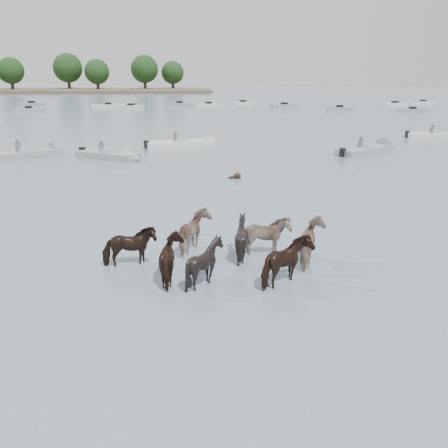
{
  "coord_description": "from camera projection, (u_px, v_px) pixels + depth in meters",
  "views": [
    {
      "loc": [
        1.43,
        -12.81,
        5.89
      ],
      "look_at": [
        2.66,
        2.35,
        1.1
      ],
      "focal_mm": 38.52,
      "sensor_mm": 36.0,
      "label": 1
    }
  ],
  "objects": [
    {
      "name": "motorboat_d",
      "position": [
        371.0,
        149.0,
        37.32
      ],
      "size": [
        5.81,
        4.61,
        1.92
      ],
      "rotation": [
        0.0,
        0.0,
        0.59
      ],
      "color": "gray",
      "rests_on": "ground"
    },
    {
      "name": "motorboat_c",
      "position": [
        190.0,
        143.0,
        40.46
      ],
      "size": [
        6.47,
        3.4,
        1.92
      ],
      "rotation": [
        0.0,
        0.0,
        0.3
      ],
      "color": "silver",
      "rests_on": "ground"
    },
    {
      "name": "motorboat_b",
      "position": [
        116.0,
        156.0,
        34.23
      ],
      "size": [
        5.33,
        4.18,
        1.92
      ],
      "rotation": [
        0.0,
        0.0,
        -0.56
      ],
      "color": "gray",
      "rests_on": "ground"
    },
    {
      "name": "pony_herd",
      "position": [
        230.0,
        248.0,
        15.17
      ],
      "size": [
        7.55,
        4.68,
        1.54
      ],
      "color": "black",
      "rests_on": "ground"
    },
    {
      "name": "motorboat_a",
      "position": [
        35.0,
        153.0,
        35.39
      ],
      "size": [
        5.36,
        4.42,
        1.92
      ],
      "rotation": [
        0.0,
        0.0,
        0.61
      ],
      "color": "gray",
      "rests_on": "ground"
    },
    {
      "name": "swimming_pony",
      "position": [
        236.0,
        177.0,
        28.09
      ],
      "size": [
        0.72,
        0.44,
        0.44
      ],
      "color": "black",
      "rests_on": "ground"
    },
    {
      "name": "motorboat_e",
      "position": [
        444.0,
        136.0,
        45.59
      ],
      "size": [
        5.98,
        2.36,
        1.92
      ],
      "rotation": [
        0.0,
        0.0,
        -0.13
      ],
      "color": "silver",
      "rests_on": "ground"
    },
    {
      "name": "distant_flotilla",
      "position": [
        169.0,
        107.0,
        84.63
      ],
      "size": [
        106.12,
        24.19,
        0.93
      ],
      "color": "silver",
      "rests_on": "ground"
    },
    {
      "name": "ground",
      "position": [
        139.0,
        287.0,
        13.83
      ],
      "size": [
        400.0,
        400.0,
        0.0
      ],
      "primitive_type": "plane",
      "color": "slate",
      "rests_on": "ground"
    }
  ]
}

